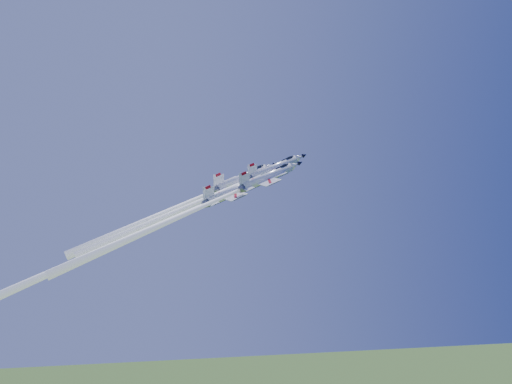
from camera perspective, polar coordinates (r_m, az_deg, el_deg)
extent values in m
cylinder|color=white|center=(116.43, 1.79, 2.34)|extent=(5.83, 4.84, 10.55)
cone|color=white|center=(119.28, 4.32, 3.45)|extent=(2.65, 2.40, 2.78)
cone|color=black|center=(119.98, 4.89, 3.70)|extent=(1.33, 1.21, 1.40)
cone|color=slate|center=(114.06, -0.64, 1.27)|extent=(2.29, 2.12, 1.91)
ellipsoid|color=black|center=(118.09, 3.36, 3.35)|extent=(2.86, 1.55, 2.02)
cube|color=black|center=(117.43, 2.80, 3.22)|extent=(1.02, 0.37, 0.68)
cube|color=white|center=(116.04, 1.39, 2.05)|extent=(5.21, 8.82, 3.26)
cube|color=white|center=(118.33, 2.38, 2.67)|extent=(2.88, 1.53, 1.49)
cube|color=white|center=(116.41, 2.92, 2.58)|extent=(2.88, 1.53, 1.49)
cube|color=white|center=(114.41, -0.27, 1.39)|extent=(2.72, 4.84, 1.74)
cube|color=white|center=(114.14, -0.37, 2.12)|extent=(2.93, 1.17, 3.29)
cube|color=#9F0715|center=(113.96, -0.43, 2.73)|extent=(1.18, 0.44, 0.91)
cube|color=black|center=(116.64, 1.90, 1.97)|extent=(8.18, 1.76, 3.88)
sphere|color=white|center=(113.97, -0.73, 1.23)|extent=(0.91, 0.83, 0.91)
cone|color=white|center=(108.37, -8.78, -2.33)|extent=(15.02, 11.89, 33.20)
cylinder|color=white|center=(117.16, -1.39, 1.34)|extent=(6.22, 5.16, 11.25)
cone|color=white|center=(119.85, 1.35, 2.55)|extent=(2.82, 2.56, 2.97)
cone|color=black|center=(120.53, 1.97, 2.82)|extent=(1.42, 1.29, 1.49)
cone|color=slate|center=(114.97, -4.03, 0.18)|extent=(2.44, 2.27, 2.04)
ellipsoid|color=black|center=(118.70, 0.31, 2.43)|extent=(3.06, 1.66, 2.16)
cube|color=black|center=(118.07, -0.30, 2.28)|extent=(1.09, 0.39, 0.72)
cube|color=white|center=(116.80, -1.83, 1.03)|extent=(5.55, 9.41, 3.47)
cube|color=white|center=(119.10, -0.72, 1.71)|extent=(3.07, 1.63, 1.59)
cube|color=white|center=(116.99, -0.20, 1.60)|extent=(3.07, 1.63, 1.59)
cube|color=white|center=(115.30, -3.63, 0.31)|extent=(2.90, 5.16, 1.86)
cube|color=white|center=(115.00, -3.74, 1.08)|extent=(3.12, 1.25, 3.51)
cube|color=#9F0715|center=(114.78, -3.81, 1.73)|extent=(1.26, 0.47, 0.97)
cube|color=black|center=(117.39, -1.27, 0.95)|extent=(8.73, 1.88, 4.13)
sphere|color=white|center=(114.89, -4.13, 0.14)|extent=(0.97, 0.89, 0.97)
cone|color=white|center=(110.84, -11.04, -2.89)|extent=(13.28, 10.58, 28.74)
cylinder|color=white|center=(105.52, 1.15, 1.47)|extent=(5.64, 4.68, 10.21)
cone|color=white|center=(108.20, 3.85, 2.68)|extent=(2.56, 2.32, 2.69)
cone|color=black|center=(108.86, 4.46, 2.95)|extent=(1.29, 1.17, 1.35)
cone|color=slate|center=(103.32, -1.46, 0.31)|extent=(2.22, 2.06, 1.85)
ellipsoid|color=black|center=(107.07, 2.83, 2.56)|extent=(2.77, 1.50, 1.96)
cube|color=black|center=(106.44, 2.23, 2.42)|extent=(0.99, 0.35, 0.65)
cube|color=white|center=(105.16, 0.71, 1.16)|extent=(5.04, 8.53, 3.15)
cube|color=white|center=(107.34, 1.78, 1.84)|extent=(2.79, 1.48, 1.44)
cube|color=white|center=(105.47, 2.35, 1.73)|extent=(2.79, 1.48, 1.44)
cube|color=white|center=(103.65, -1.06, 0.44)|extent=(2.63, 4.68, 1.68)
cube|color=white|center=(103.37, -1.17, 1.22)|extent=(2.83, 1.13, 3.18)
cube|color=#9F0715|center=(103.17, -1.24, 1.87)|extent=(1.14, 0.43, 0.88)
cube|color=black|center=(105.74, 1.27, 1.08)|extent=(7.92, 1.71, 3.75)
sphere|color=white|center=(103.24, -1.56, 0.26)|extent=(0.88, 0.80, 0.88)
cone|color=white|center=(98.15, -10.46, -3.70)|extent=(14.87, 11.76, 32.95)
cylinder|color=white|center=(107.89, -2.22, 0.10)|extent=(6.11, 5.08, 11.07)
cone|color=white|center=(110.42, 0.72, 1.41)|extent=(2.78, 2.52, 2.92)
cone|color=black|center=(111.05, 1.39, 1.71)|extent=(1.40, 1.27, 1.46)
cone|color=slate|center=(105.88, -5.06, -1.17)|extent=(2.40, 2.23, 2.00)
ellipsoid|color=black|center=(109.32, -0.40, 1.27)|extent=(3.00, 1.63, 2.12)
cube|color=black|center=(108.72, -1.06, 1.11)|extent=(1.07, 0.38, 0.71)
cube|color=white|center=(107.56, -2.70, -0.25)|extent=(5.46, 9.25, 3.42)
cube|color=white|center=(109.76, -1.50, 0.51)|extent=(3.02, 1.61, 1.56)
cube|color=white|center=(107.68, -0.95, 0.36)|extent=(3.02, 1.61, 1.56)
cube|color=white|center=(106.17, -4.63, -1.03)|extent=(2.85, 5.08, 1.83)
cube|color=white|center=(105.85, -4.75, -0.21)|extent=(3.07, 1.23, 3.45)
cube|color=#9F0715|center=(105.62, -4.83, 0.48)|extent=(1.24, 0.46, 0.95)
cube|color=black|center=(108.12, -2.09, -0.32)|extent=(8.58, 1.85, 4.06)
sphere|color=white|center=(105.81, -5.17, -1.22)|extent=(0.96, 0.87, 0.96)
cone|color=white|center=(101.20, -17.24, -6.50)|extent=(19.62, 15.44, 44.28)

